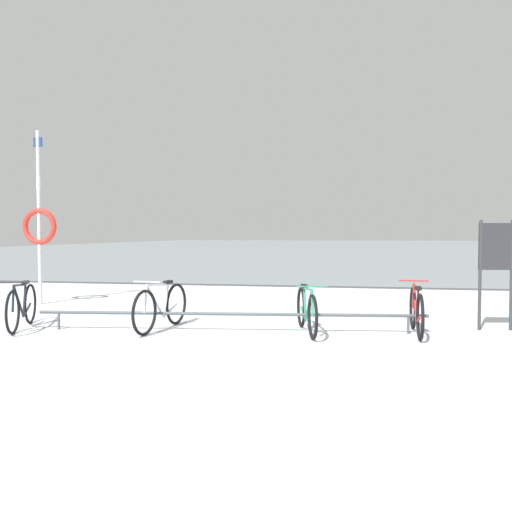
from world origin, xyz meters
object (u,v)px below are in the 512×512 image
(bicycle_1, at_px, (161,307))
(bicycle_2, at_px, (307,310))
(bicycle_0, at_px, (22,306))
(rescue_post, at_px, (39,223))
(info_sign, at_px, (496,257))
(bicycle_3, at_px, (416,311))

(bicycle_1, distance_m, bicycle_2, 2.33)
(bicycle_1, bearing_deg, bicycle_0, -172.42)
(bicycle_1, xyz_separation_m, rescue_post, (-3.73, 2.53, 1.42))
(bicycle_0, relative_size, info_sign, 0.91)
(bicycle_2, relative_size, info_sign, 0.95)
(bicycle_1, bearing_deg, bicycle_2, 3.15)
(bicycle_2, distance_m, bicycle_3, 1.68)
(bicycle_1, bearing_deg, rescue_post, 145.83)
(bicycle_0, relative_size, rescue_post, 0.43)
(bicycle_0, distance_m, bicycle_1, 2.29)
(bicycle_1, height_order, info_sign, info_sign)
(bicycle_0, relative_size, bicycle_1, 0.93)
(bicycle_3, bearing_deg, bicycle_1, -175.66)
(bicycle_1, distance_m, rescue_post, 4.72)
(bicycle_3, bearing_deg, info_sign, 24.71)
(bicycle_3, relative_size, rescue_post, 0.44)
(bicycle_2, height_order, rescue_post, rescue_post)
(bicycle_2, bearing_deg, bicycle_1, -176.85)
(bicycle_3, relative_size, info_sign, 0.94)
(bicycle_1, xyz_separation_m, bicycle_3, (4.00, 0.30, -0.01))
(bicycle_1, xyz_separation_m, bicycle_2, (2.33, 0.13, -0.02))
(bicycle_0, height_order, bicycle_2, bicycle_0)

